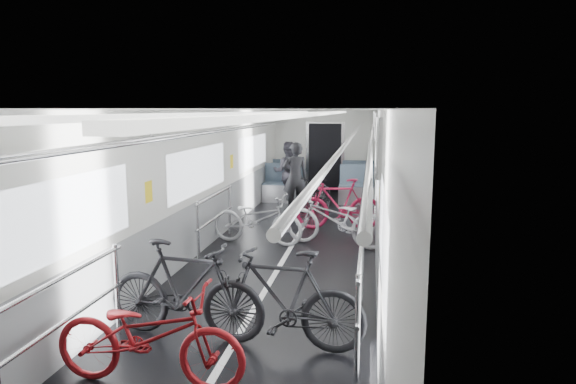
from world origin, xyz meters
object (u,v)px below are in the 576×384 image
bike_right_far (339,204)px  bike_right_near (282,299)px  bike_left_far (257,219)px  bike_aisle (320,195)px  bike_left_mid (185,290)px  person_standing (295,178)px  person_seated (288,172)px  bike_right_mid (335,219)px  bike_left_near (149,336)px

bike_right_far → bike_right_near: bearing=-11.4°
bike_left_far → bike_aisle: bike_left_far is taller
bike_left_mid → person_standing: 6.83m
bike_right_far → bike_aisle: 1.56m
bike_aisle → person_seated: size_ratio=1.07×
person_seated → person_standing: bearing=102.7°
bike_right_far → person_seated: person_seated is taller
person_standing → bike_right_mid: bearing=92.5°
bike_right_far → bike_aisle: bearing=-168.7°
bike_left_mid → bike_right_mid: size_ratio=0.94×
bike_right_near → bike_aisle: size_ratio=1.01×
bike_left_far → person_seated: 4.31m
person_standing → person_seated: person_standing is taller
bike_left_mid → person_standing: size_ratio=1.06×
bike_left_mid → person_seated: (-0.25, 8.21, 0.26)m
bike_left_near → bike_right_mid: (1.26, 4.94, 0.03)m
bike_left_far → bike_right_mid: size_ratio=0.93×
bike_right_far → bike_aisle: (-0.54, 1.46, -0.07)m
person_seated → bike_right_near: bearing=95.3°
person_standing → person_seated: size_ratio=1.05×
bike_left_mid → person_seated: bearing=7.6°
bike_left_mid → person_standing: person_standing is taller
bike_right_far → person_seated: bearing=-161.6°
person_seated → bike_left_near: bearing=88.2°
person_seated → bike_right_far: bearing=113.8°
bike_left_near → bike_right_mid: 5.10m
bike_right_near → person_seated: size_ratio=1.09×
bike_left_far → bike_aisle: bearing=-6.6°
bike_right_near → bike_right_mid: size_ratio=0.92×
bike_right_near → person_standing: (-0.89, 6.89, 0.31)m
bike_left_mid → bike_right_mid: (1.29, 3.97, -0.04)m
bike_aisle → person_seated: (-0.99, 1.49, 0.35)m
bike_left_near → person_standing: (0.12, 7.80, 0.37)m
bike_left_mid → bike_left_far: 3.92m
bike_left_mid → bike_right_far: size_ratio=1.02×
bike_left_far → person_standing: 2.94m
bike_left_far → bike_right_near: bike_right_near is taller
bike_right_far → person_seated: size_ratio=1.09×
person_standing → person_seated: (-0.41, 1.39, -0.04)m
bike_left_far → person_seated: size_ratio=1.09×
bike_left_near → bike_left_mid: size_ratio=0.99×
bike_left_far → bike_left_near: bearing=-168.3°
bike_left_far → bike_aisle: (0.85, 2.81, -0.01)m
bike_left_mid → bike_right_mid: bike_left_mid is taller
person_seated → bike_left_far: bearing=88.3°
bike_left_far → person_standing: (0.26, 2.91, 0.38)m
bike_right_near → bike_right_far: (0.23, 5.33, 0.00)m
bike_left_far → person_standing: size_ratio=1.04×
bike_left_mid → bike_right_mid: bearing=-12.1°
bike_right_mid → bike_aisle: bearing=-154.5°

